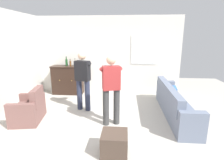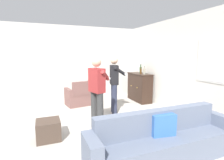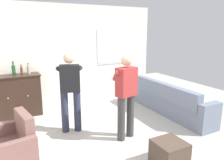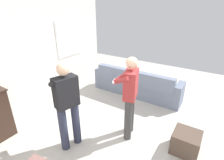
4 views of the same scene
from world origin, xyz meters
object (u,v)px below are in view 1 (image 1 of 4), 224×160
object	(u,v)px
bottle_wine_green	(70,63)
bottle_liquor_amber	(75,63)
armchair	(29,110)
ottoman	(114,143)
person_standing_right	(111,87)
person_standing_left	(83,78)
couch	(174,104)
sideboard_cabinet	(68,80)
bottle_spirits_clear	(67,62)

from	to	relation	value
bottle_wine_green	bottle_liquor_amber	xyz separation A→B (m)	(0.17, 0.04, 0.00)
armchair	bottle_liquor_amber	world-z (taller)	bottle_liquor_amber
ottoman	person_standing_right	bearing A→B (deg)	97.79
armchair	person_standing_left	xyz separation A→B (m)	(1.21, 0.79, 0.65)
couch	sideboard_cabinet	world-z (taller)	sideboard_cabinet
bottle_liquor_amber	person_standing_right	distance (m)	2.66
armchair	sideboard_cabinet	size ratio (longest dim) A/B	0.86
sideboard_cabinet	ottoman	bearing A→B (deg)	-59.60
bottle_spirits_clear	person_standing_right	distance (m)	2.90
sideboard_cabinet	ottoman	size ratio (longest dim) A/B	2.40
bottle_wine_green	ottoman	distance (m)	3.85
armchair	bottle_spirits_clear	world-z (taller)	bottle_spirits_clear
bottle_spirits_clear	bottle_liquor_amber	bearing A→B (deg)	-8.62
sideboard_cabinet	person_standing_left	world-z (taller)	person_standing_left
ottoman	bottle_liquor_amber	bearing A→B (deg)	116.25
bottle_wine_green	bottle_liquor_amber	size ratio (longest dim) A/B	0.95
armchair	ottoman	world-z (taller)	armchair
sideboard_cabinet	bottle_spirits_clear	distance (m)	0.65
armchair	bottle_spirits_clear	xyz separation A→B (m)	(0.25, 2.25, 0.88)
couch	bottle_spirits_clear	distance (m)	3.91
bottle_spirits_clear	person_standing_left	xyz separation A→B (m)	(0.95, -1.46, -0.23)
sideboard_cabinet	person_standing_left	bearing A→B (deg)	-56.62
bottle_liquor_amber	person_standing_left	bearing A→B (deg)	-66.26
armchair	bottle_wine_green	bearing A→B (deg)	78.96
bottle_wine_green	person_standing_right	size ratio (longest dim) A/B	0.15
couch	person_standing_left	world-z (taller)	person_standing_left
ottoman	person_standing_left	xyz separation A→B (m)	(-1.01, 1.90, 0.74)
sideboard_cabinet	bottle_liquor_amber	xyz separation A→B (m)	(0.31, -0.01, 0.63)
ottoman	person_standing_left	size ratio (longest dim) A/B	0.28
bottle_spirits_clear	person_standing_right	xyz separation A→B (m)	(1.81, -2.25, -0.23)
armchair	bottle_spirits_clear	bearing A→B (deg)	83.57
armchair	bottle_liquor_amber	xyz separation A→B (m)	(0.59, 2.20, 0.86)
bottle_liquor_amber	sideboard_cabinet	bearing A→B (deg)	178.87
person_standing_right	ottoman	bearing A→B (deg)	-82.21
bottle_wine_green	person_standing_left	world-z (taller)	person_standing_left
sideboard_cabinet	person_standing_left	distance (m)	1.75
bottle_spirits_clear	person_standing_right	size ratio (longest dim) A/B	0.20
armchair	person_standing_right	distance (m)	2.17
bottle_liquor_amber	bottle_spirits_clear	xyz separation A→B (m)	(-0.33, 0.05, 0.02)
sideboard_cabinet	person_standing_right	distance (m)	2.88
couch	person_standing_right	xyz separation A→B (m)	(-1.63, -0.63, 0.62)
couch	armchair	xyz separation A→B (m)	(-3.70, -0.63, -0.03)
sideboard_cabinet	bottle_liquor_amber	bearing A→B (deg)	-1.13
person_standing_right	bottle_wine_green	bearing A→B (deg)	127.32
couch	armchair	distance (m)	3.75
sideboard_cabinet	ottoman	world-z (taller)	sideboard_cabinet
ottoman	person_standing_right	xyz separation A→B (m)	(-0.15, 1.11, 0.74)
ottoman	sideboard_cabinet	bearing A→B (deg)	120.40
couch	bottle_spirits_clear	xyz separation A→B (m)	(-3.45, 1.63, 0.85)
bottle_wine_green	person_standing_right	distance (m)	2.72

